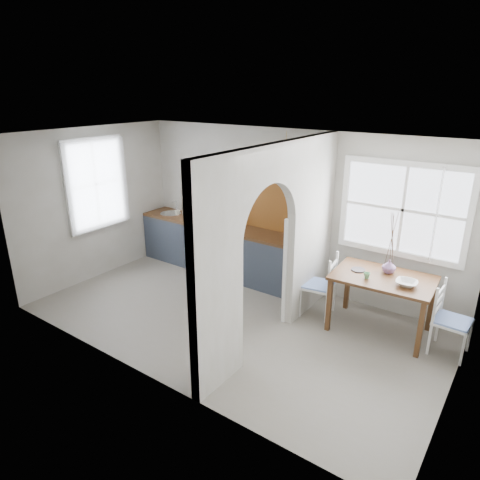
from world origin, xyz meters
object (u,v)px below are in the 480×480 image
Objects in this scene: chair_right at (453,321)px; vase at (389,266)px; kettle at (305,237)px; dining_table at (380,304)px; chair_left at (318,284)px.

vase is (-0.90, 0.18, 0.45)m from chair_right.
vase is at bearing 80.74° from chair_right.
vase is at bearing -26.15° from kettle.
dining_table is at bearing 91.00° from chair_right.
kettle is (-0.45, 0.39, 0.52)m from chair_left.
dining_table is 1.40× the size of chair_right.
chair_left is 4.54× the size of kettle.
chair_left is at bearing -165.04° from vase.
vase reaches higher than chair_right.
dining_table is 1.50m from kettle.
chair_right is at bearing 82.78° from chair_left.
chair_right is at bearing -4.32° from dining_table.
vase is at bearing 95.92° from chair_left.
chair_right is 4.38× the size of kettle.
kettle is 1.37m from vase.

